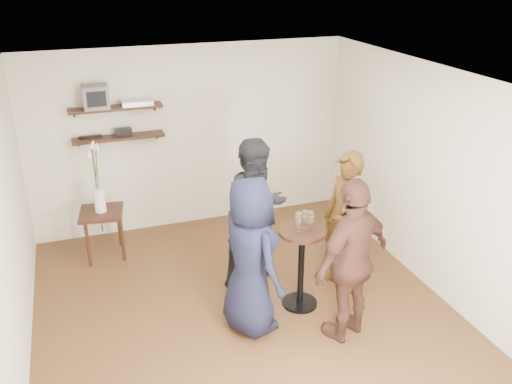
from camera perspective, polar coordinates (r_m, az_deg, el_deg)
room at (r=5.50m, az=-1.07°, el=-1.82°), size 4.58×5.08×2.68m
shelf_upper at (r=7.35m, az=-14.57°, el=8.56°), size 1.20×0.25×0.04m
shelf_lower at (r=7.45m, az=-14.26°, el=5.59°), size 1.20×0.25×0.04m
crt_monitor at (r=7.29m, az=-16.53°, el=9.60°), size 0.32×0.30×0.30m
dvd_deck at (r=7.36m, az=-12.41°, el=9.18°), size 0.40×0.24×0.06m
radio at (r=7.44m, az=-13.79°, el=6.15°), size 0.22×0.10×0.10m
power_strip at (r=7.48m, az=-17.03°, el=5.59°), size 0.30×0.05×0.03m
side_table at (r=7.29m, az=-15.90°, el=-2.72°), size 0.61×0.61×0.65m
vase_lilies at (r=7.12m, az=-16.28°, el=0.32°), size 0.20×0.20×0.99m
drinks_table at (r=6.03m, az=4.80°, el=-6.88°), size 0.52×0.52×0.95m
wine_glass_fl at (r=5.75m, az=4.51°, el=-2.90°), size 0.07×0.07×0.22m
wine_glass_fr at (r=5.79m, az=5.75°, el=-2.72°), size 0.07×0.07×0.22m
wine_glass_bl at (r=5.84m, az=4.58°, el=-2.69°), size 0.06×0.06×0.19m
wine_glass_br at (r=5.82m, az=5.26°, el=-2.61°), size 0.07×0.07×0.22m
person_plaid at (r=6.36m, az=9.39°, el=-3.08°), size 0.58×0.71×1.68m
person_dark at (r=6.29m, az=0.14°, el=-2.32°), size 1.10×1.01×1.82m
person_navy at (r=5.54m, az=-0.58°, el=-6.83°), size 0.76×0.96×1.71m
person_brown at (r=5.51m, az=10.08°, el=-7.11°), size 1.12×0.79×1.76m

